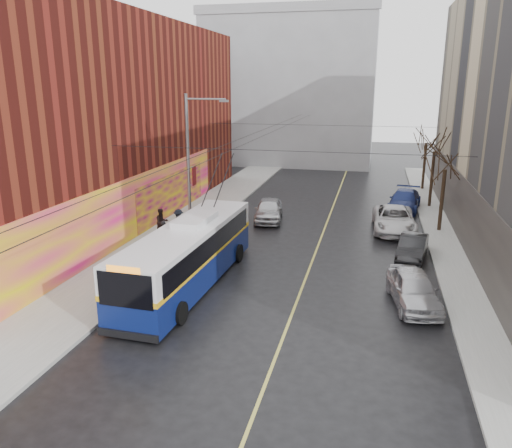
# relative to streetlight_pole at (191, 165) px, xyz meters

# --- Properties ---
(ground) EXTENTS (140.00, 140.00, 0.00)m
(ground) POSITION_rel_streetlight_pole_xyz_m (6.14, -10.00, -4.85)
(ground) COLOR black
(ground) RESTS_ON ground
(sidewalk_left) EXTENTS (4.00, 60.00, 0.15)m
(sidewalk_left) POSITION_rel_streetlight_pole_xyz_m (-1.86, 2.00, -4.77)
(sidewalk_left) COLOR gray
(sidewalk_left) RESTS_ON ground
(sidewalk_right) EXTENTS (2.00, 60.00, 0.15)m
(sidewalk_right) POSITION_rel_streetlight_pole_xyz_m (15.14, 2.00, -4.77)
(sidewalk_right) COLOR gray
(sidewalk_right) RESTS_ON ground
(lane_line) EXTENTS (0.12, 50.00, 0.01)m
(lane_line) POSITION_rel_streetlight_pole_xyz_m (7.64, 4.00, -4.84)
(lane_line) COLOR #BFB74C
(lane_line) RESTS_ON ground
(building_left) EXTENTS (12.11, 36.00, 14.00)m
(building_left) POSITION_rel_streetlight_pole_xyz_m (-9.85, 3.99, 2.14)
(building_left) COLOR #5F1913
(building_left) RESTS_ON ground
(building_far) EXTENTS (20.50, 12.10, 18.00)m
(building_far) POSITION_rel_streetlight_pole_xyz_m (0.14, 34.99, 4.17)
(building_far) COLOR gray
(building_far) RESTS_ON ground
(streetlight_pole) EXTENTS (2.65, 0.60, 9.00)m
(streetlight_pole) POSITION_rel_streetlight_pole_xyz_m (0.00, 0.00, 0.00)
(streetlight_pole) COLOR slate
(streetlight_pole) RESTS_ON ground
(catenary_wires) EXTENTS (18.00, 60.00, 0.22)m
(catenary_wires) POSITION_rel_streetlight_pole_xyz_m (3.60, 4.77, 1.40)
(catenary_wires) COLOR black
(tree_near) EXTENTS (3.20, 3.20, 6.40)m
(tree_near) POSITION_rel_streetlight_pole_xyz_m (15.14, 6.00, 0.13)
(tree_near) COLOR black
(tree_near) RESTS_ON ground
(tree_mid) EXTENTS (3.20, 3.20, 6.68)m
(tree_mid) POSITION_rel_streetlight_pole_xyz_m (15.14, 13.00, 0.41)
(tree_mid) COLOR black
(tree_mid) RESTS_ON ground
(tree_far) EXTENTS (3.20, 3.20, 6.57)m
(tree_far) POSITION_rel_streetlight_pole_xyz_m (15.14, 20.00, 0.30)
(tree_far) COLOR black
(tree_far) RESTS_ON ground
(puddle) EXTENTS (2.84, 2.99, 0.01)m
(puddle) POSITION_rel_streetlight_pole_xyz_m (0.76, -10.07, -4.84)
(puddle) COLOR black
(puddle) RESTS_ON ground
(pigeons_flying) EXTENTS (2.04, 2.19, 1.31)m
(pigeons_flying) POSITION_rel_streetlight_pole_xyz_m (2.84, 0.58, 1.54)
(pigeons_flying) COLOR slate
(trolleybus) EXTENTS (3.18, 12.17, 5.72)m
(trolleybus) POSITION_rel_streetlight_pole_xyz_m (2.20, -6.49, -3.26)
(trolleybus) COLOR #0A164E
(trolleybus) RESTS_ON ground
(parked_car_a) EXTENTS (2.59, 4.81, 1.55)m
(parked_car_a) POSITION_rel_streetlight_pole_xyz_m (12.72, -6.33, -4.07)
(parked_car_a) COLOR silver
(parked_car_a) RESTS_ON ground
(parked_car_b) EXTENTS (2.08, 4.24, 1.34)m
(parked_car_b) POSITION_rel_streetlight_pole_xyz_m (13.06, 0.10, -4.18)
(parked_car_b) COLOR black
(parked_car_b) RESTS_ON ground
(parked_car_c) EXTENTS (2.92, 5.92, 1.62)m
(parked_car_c) POSITION_rel_streetlight_pole_xyz_m (12.18, 5.53, -4.04)
(parked_car_c) COLOR silver
(parked_car_c) RESTS_ON ground
(parked_car_d) EXTENTS (2.96, 5.63, 1.56)m
(parked_car_d) POSITION_rel_streetlight_pole_xyz_m (13.14, 11.63, -4.07)
(parked_car_d) COLOR navy
(parked_car_d) RESTS_ON ground
(following_car) EXTENTS (2.46, 4.87, 1.59)m
(following_car) POSITION_rel_streetlight_pole_xyz_m (3.46, 6.23, -4.05)
(following_car) COLOR #B6B7BC
(following_car) RESTS_ON ground
(pedestrian_a) EXTENTS (0.47, 0.63, 1.57)m
(pedestrian_a) POSITION_rel_streetlight_pole_xyz_m (-1.23, -1.51, -3.91)
(pedestrian_a) COLOR black
(pedestrian_a) RESTS_ON sidewalk_left
(pedestrian_b) EXTENTS (1.08, 1.10, 1.79)m
(pedestrian_b) POSITION_rel_streetlight_pole_xyz_m (-2.26, 0.42, -3.80)
(pedestrian_b) COLOR black
(pedestrian_b) RESTS_ON sidewalk_left
(pedestrian_c) EXTENTS (0.95, 1.25, 1.71)m
(pedestrian_c) POSITION_rel_streetlight_pole_xyz_m (-1.26, 0.80, -3.84)
(pedestrian_c) COLOR black
(pedestrian_c) RESTS_ON sidewalk_left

